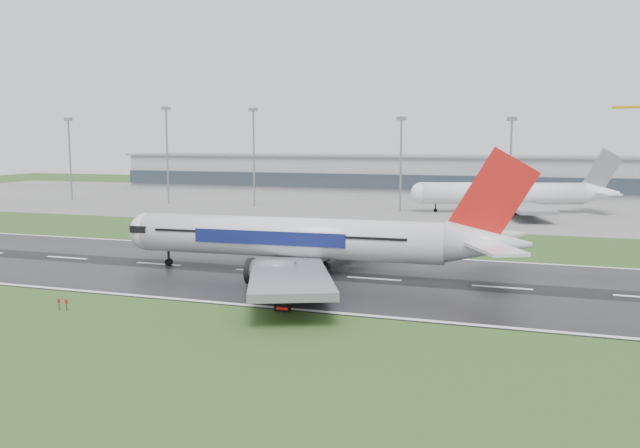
% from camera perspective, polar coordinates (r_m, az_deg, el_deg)
% --- Properties ---
extents(ground, '(520.00, 520.00, 0.00)m').
position_cam_1_polar(ground, '(120.43, -14.09, -3.49)').
color(ground, '#27471A').
rests_on(ground, ground).
extents(runway, '(400.00, 45.00, 0.10)m').
position_cam_1_polar(runway, '(120.42, -14.09, -3.47)').
color(runway, black).
rests_on(runway, ground).
extents(apron, '(400.00, 130.00, 0.08)m').
position_cam_1_polar(apron, '(234.67, 2.39, 1.97)').
color(apron, slate).
rests_on(apron, ground).
extents(terminal, '(240.00, 36.00, 15.00)m').
position_cam_1_polar(terminal, '(292.18, 5.62, 4.48)').
color(terminal, gray).
rests_on(terminal, ground).
extents(main_airliner, '(71.57, 68.44, 20.30)m').
position_cam_1_polar(main_airliner, '(106.62, -0.43, 0.92)').
color(main_airliner, silver).
rests_on(main_airliner, runway).
extents(parked_airliner, '(78.35, 75.21, 19.00)m').
position_cam_1_polar(parked_airliner, '(207.47, 16.54, 3.60)').
color(parked_airliner, white).
rests_on(parked_airliner, apron).
extents(runway_sign, '(2.31, 0.37, 1.04)m').
position_cam_1_polar(runway_sign, '(84.73, -3.33, -7.51)').
color(runway_sign, black).
rests_on(runway_sign, ground).
extents(floodmast_0, '(0.64, 0.64, 29.39)m').
position_cam_1_polar(floodmast_0, '(258.44, -21.22, 5.23)').
color(floodmast_0, gray).
rests_on(floodmast_0, ground).
extents(floodmast_1, '(0.64, 0.64, 32.77)m').
position_cam_1_polar(floodmast_1, '(234.35, -13.35, 5.77)').
color(floodmast_1, gray).
rests_on(floodmast_1, ground).
extents(floodmast_2, '(0.64, 0.64, 31.85)m').
position_cam_1_polar(floodmast_2, '(218.86, -5.87, 5.71)').
color(floodmast_2, gray).
rests_on(floodmast_2, ground).
extents(floodmast_3, '(0.64, 0.64, 28.41)m').
position_cam_1_polar(floodmast_3, '(203.73, 7.15, 5.08)').
color(floodmast_3, gray).
rests_on(floodmast_3, ground).
extents(floodmast_4, '(0.64, 0.64, 27.94)m').
position_cam_1_polar(floodmast_4, '(200.05, 16.47, 4.73)').
color(floodmast_4, gray).
rests_on(floodmast_4, ground).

